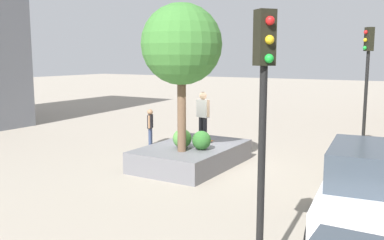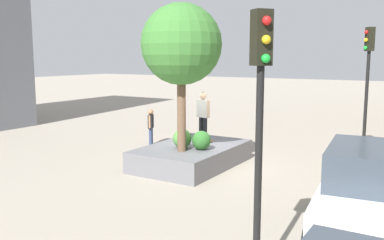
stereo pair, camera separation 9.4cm
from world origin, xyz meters
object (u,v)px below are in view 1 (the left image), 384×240
object	(u,v)px
traffic_light_corner	(263,102)
bystander_watching	(150,124)
planter_ledge	(192,156)
police_car	(368,194)
skateboarder	(203,112)
traffic_light_median	(367,70)
plaza_tree	(181,45)
skateboard	(203,140)

from	to	relation	value
traffic_light_corner	bystander_watching	distance (m)	11.86
planter_ledge	police_car	bearing A→B (deg)	61.42
skateboarder	traffic_light_corner	distance (m)	8.63
skateboarder	traffic_light_median	xyz separation A→B (m)	(-3.46, 4.92, 1.48)
planter_ledge	bystander_watching	bearing A→B (deg)	-121.89
skateboarder	bystander_watching	distance (m)	3.65
police_car	traffic_light_median	xyz separation A→B (m)	(-7.67, -1.33, 2.27)
planter_ledge	traffic_light_median	distance (m)	7.12
traffic_light_median	plaza_tree	bearing A→B (deg)	-42.23
skateboard	traffic_light_median	size ratio (longest dim) A/B	0.17
plaza_tree	skateboard	xyz separation A→B (m)	(-1.74, -0.20, -3.36)
planter_ledge	plaza_tree	size ratio (longest dim) A/B	0.88
bystander_watching	skateboarder	bearing A→B (deg)	69.12
planter_ledge	traffic_light_median	xyz separation A→B (m)	(-4.28, 4.89, 2.91)
skateboarder	police_car	world-z (taller)	skateboarder
planter_ledge	police_car	size ratio (longest dim) A/B	0.95
traffic_light_median	skateboarder	bearing A→B (deg)	-54.85
planter_ledge	traffic_light_corner	distance (m)	8.32
police_car	skateboard	bearing A→B (deg)	-123.93
skateboarder	bystander_watching	xyz separation A→B (m)	(-1.26, -3.31, -0.89)
skateboard	police_car	size ratio (longest dim) A/B	0.18
traffic_light_corner	traffic_light_median	distance (m)	10.38
police_car	bystander_watching	xyz separation A→B (m)	(-5.47, -9.56, -0.10)
plaza_tree	police_car	world-z (taller)	plaza_tree
traffic_light_corner	plaza_tree	bearing A→B (deg)	-137.12
skateboard	police_car	distance (m)	7.54
planter_ledge	plaza_tree	xyz separation A→B (m)	(0.92, 0.17, 3.77)
planter_ledge	skateboard	world-z (taller)	skateboard
plaza_tree	planter_ledge	bearing A→B (deg)	-169.76
skateboard	traffic_light_median	world-z (taller)	traffic_light_median
planter_ledge	bystander_watching	distance (m)	3.97
traffic_light_median	bystander_watching	bearing A→B (deg)	-75.04
traffic_light_corner	police_car	bearing A→B (deg)	155.29
police_car	bystander_watching	distance (m)	11.02
planter_ledge	skateboarder	bearing A→B (deg)	-177.90
plaza_tree	police_car	size ratio (longest dim) A/B	1.08
skateboarder	skateboard	bearing A→B (deg)	-153.43
skateboarder	bystander_watching	size ratio (longest dim) A/B	1.12
plaza_tree	traffic_light_corner	bearing A→B (deg)	42.88
skateboard	bystander_watching	world-z (taller)	bystander_watching
skateboarder	police_car	size ratio (longest dim) A/B	0.39
skateboard	traffic_light_corner	world-z (taller)	traffic_light_corner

